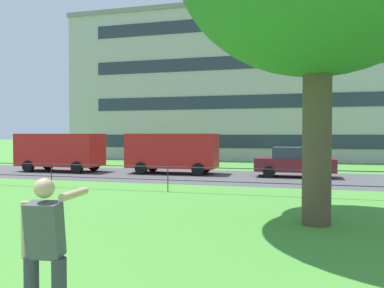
% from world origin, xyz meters
% --- Properties ---
extents(street_strip, '(80.00, 7.04, 0.01)m').
position_xyz_m(street_strip, '(0.00, 19.70, 0.00)').
color(street_strip, '#4C4C51').
rests_on(street_strip, ground).
extents(park_fence, '(30.73, 0.04, 1.00)m').
position_xyz_m(park_fence, '(-0.00, 13.98, 0.67)').
color(park_fence, '#232328').
rests_on(park_fence, ground).
extents(person_thrower, '(0.51, 0.82, 1.71)m').
position_xyz_m(person_thrower, '(2.14, 3.49, 0.93)').
color(person_thrower, '#383842').
rests_on(person_thrower, ground).
extents(panel_van_left, '(5.01, 2.13, 2.24)m').
position_xyz_m(panel_van_left, '(-8.79, 20.14, 1.27)').
color(panel_van_left, red).
rests_on(panel_van_left, ground).
extents(panel_van_far_left, '(5.03, 2.17, 2.24)m').
position_xyz_m(panel_van_far_left, '(-1.98, 20.69, 1.27)').
color(panel_van_far_left, red).
rests_on(panel_van_far_left, ground).
extents(car_maroon_far_right, '(4.00, 1.82, 1.54)m').
position_xyz_m(car_maroon_far_right, '(4.62, 20.57, 0.78)').
color(car_maroon_far_right, maroon).
rests_on(car_maroon_far_right, ground).
extents(apartment_building_background, '(38.35, 11.60, 13.43)m').
position_xyz_m(apartment_building_background, '(3.31, 37.67, 6.72)').
color(apartment_building_background, '#B7B2AD').
rests_on(apartment_building_background, ground).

